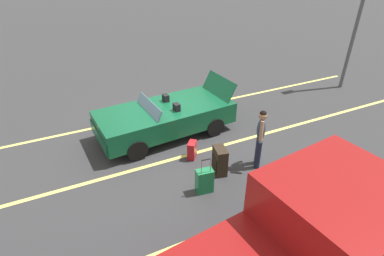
% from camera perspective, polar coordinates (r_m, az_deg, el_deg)
% --- Properties ---
extents(ground_plane, '(80.00, 80.00, 0.00)m').
position_cam_1_polar(ground_plane, '(9.64, -4.85, -1.07)').
color(ground_plane, '#333335').
extents(lot_line_near, '(18.00, 0.12, 0.01)m').
position_cam_1_polar(lot_line_near, '(10.75, -7.46, 2.33)').
color(lot_line_near, '#EAE066').
rests_on(lot_line_near, ground_plane).
extents(lot_line_mid, '(18.00, 0.12, 0.01)m').
position_cam_1_polar(lot_line_mid, '(8.60, -1.56, -5.34)').
color(lot_line_mid, '#EAE066').
rests_on(lot_line_mid, ground_plane).
extents(lot_line_far, '(18.00, 0.12, 0.01)m').
position_cam_1_polar(lot_line_far, '(6.83, 8.18, -17.35)').
color(lot_line_far, '#EAE066').
rests_on(lot_line_far, ground_plane).
extents(convertible_car, '(4.31, 2.07, 1.51)m').
position_cam_1_polar(convertible_car, '(9.28, -6.11, 1.72)').
color(convertible_car, '#0F4C2D').
rests_on(convertible_car, ground_plane).
extents(suitcase_large_black, '(0.38, 0.53, 0.74)m').
position_cam_1_polar(suitcase_large_black, '(7.84, 5.24, -6.17)').
color(suitcase_large_black, '#2D2319').
rests_on(suitcase_large_black, ground_plane).
extents(suitcase_medium_bright, '(0.43, 0.29, 1.00)m').
position_cam_1_polar(suitcase_medium_bright, '(7.28, 2.37, -9.91)').
color(suitcase_medium_bright, '#19723F').
rests_on(suitcase_medium_bright, ground_plane).
extents(suitcase_small_carryon, '(0.37, 0.39, 0.50)m').
position_cam_1_polar(suitcase_small_carryon, '(8.41, 0.01, -4.17)').
color(suitcase_small_carryon, red).
rests_on(suitcase_small_carryon, ground_plane).
extents(traveler_person, '(0.43, 0.54, 1.65)m').
position_cam_1_polar(traveler_person, '(7.94, 12.72, -1.45)').
color(traveler_person, '#1E2338').
rests_on(traveler_person, ground_plane).
extents(parked_pickup_truck_far, '(5.18, 2.50, 2.10)m').
position_cam_1_polar(parked_pickup_truck_far, '(5.34, 21.43, -19.66)').
color(parked_pickup_truck_far, maroon).
rests_on(parked_pickup_truck_far, ground_plane).
extents(parking_lamp_post, '(0.50, 0.24, 5.15)m').
position_cam_1_polar(parking_lamp_post, '(13.70, 29.01, 18.40)').
color(parking_lamp_post, '#4C4C51').
rests_on(parking_lamp_post, ground_plane).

